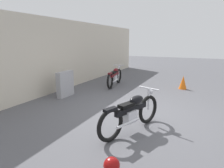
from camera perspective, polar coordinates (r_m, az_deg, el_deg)
ground_plane at (r=5.64m, az=6.50°, el=-8.24°), size 40.00×40.00×0.00m
building_wall at (r=7.36m, az=-21.80°, el=7.08°), size 18.00×0.30×2.82m
stone_marker at (r=7.28m, az=-13.35°, el=-0.01°), size 0.76×0.21×0.91m
helmet at (r=3.24m, az=-0.11°, el=-22.42°), size 0.25×0.25×0.25m
traffic_cone at (r=8.75m, az=19.81°, el=0.41°), size 0.32×0.32×0.55m
motorcycle_maroon at (r=8.82m, az=0.82°, el=2.20°), size 1.94×0.55×0.87m
motorcycle_black at (r=4.41m, az=5.74°, el=-8.26°), size 1.90×0.86×0.89m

